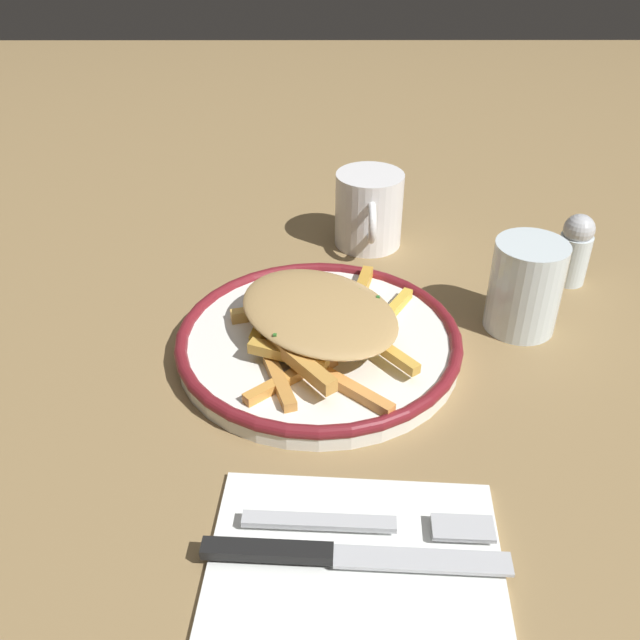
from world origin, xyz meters
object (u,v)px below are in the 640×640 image
at_px(napkin, 357,563).
at_px(coffee_mug, 370,210).
at_px(plate, 320,341).
at_px(salt_shaker, 576,249).
at_px(fries_heap, 315,322).
at_px(knife, 329,554).
at_px(fork, 373,524).
at_px(water_glass, 526,286).

distance_m(napkin, coffee_mug, 0.47).
relative_size(plate, salt_shaker, 3.36).
xyz_separation_m(plate, coffee_mug, (-0.22, 0.06, 0.03)).
bearing_deg(salt_shaker, napkin, -34.26).
relative_size(fries_heap, coffee_mug, 2.11).
distance_m(napkin, knife, 0.02).
height_order(napkin, salt_shaker, salt_shaker).
bearing_deg(coffee_mug, fork, -3.08).
distance_m(fries_heap, knife, 0.24).
bearing_deg(knife, coffee_mug, 173.31).
height_order(napkin, knife, knife).
xyz_separation_m(fork, water_glass, (-0.26, 0.17, 0.04)).
height_order(fries_heap, knife, fries_heap).
bearing_deg(coffee_mug, plate, -15.18).
height_order(fries_heap, fork, fries_heap).
relative_size(water_glass, coffee_mug, 0.86).
xyz_separation_m(knife, salt_shaker, (-0.38, 0.28, 0.03)).
xyz_separation_m(knife, water_glass, (-0.29, 0.20, 0.03)).
xyz_separation_m(plate, fork, (0.22, 0.04, -0.00)).
xyz_separation_m(plate, water_glass, (-0.04, 0.20, 0.03)).
distance_m(plate, fork, 0.22).
height_order(plate, knife, plate).
bearing_deg(napkin, coffee_mug, 175.61).
distance_m(fries_heap, water_glass, 0.22).
relative_size(knife, salt_shaker, 2.57).
relative_size(fries_heap, salt_shaker, 2.82).
bearing_deg(fork, napkin, -24.03).
relative_size(fork, knife, 0.84).
height_order(fries_heap, coffee_mug, coffee_mug).
height_order(fork, coffee_mug, coffee_mug).
relative_size(knife, water_glass, 2.23).
xyz_separation_m(napkin, water_glass, (-0.29, 0.18, 0.04)).
bearing_deg(knife, salt_shaker, 143.74).
bearing_deg(napkin, fries_heap, -173.04).
relative_size(plate, knife, 1.31).
xyz_separation_m(fries_heap, fork, (0.21, 0.04, -0.03)).
relative_size(fork, salt_shaker, 2.16).
bearing_deg(water_glass, fries_heap, -76.43).
relative_size(napkin, fork, 1.14).
bearing_deg(napkin, plate, -174.24).
height_order(fork, salt_shaker, salt_shaker).
bearing_deg(coffee_mug, salt_shaker, 67.70).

